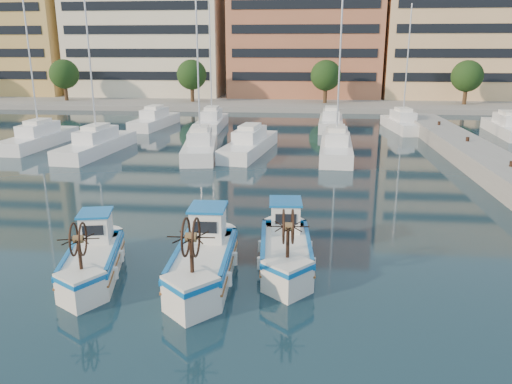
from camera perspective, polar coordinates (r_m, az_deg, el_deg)
ground at (r=16.32m, az=-0.14°, el=-11.36°), size 300.00×300.00×0.00m
waterfront at (r=79.92m, az=11.83°, el=18.26°), size 180.00×40.00×25.60m
yacht_marina at (r=42.86m, az=0.13°, el=6.63°), size 42.12×22.78×11.50m
fishing_boat_a at (r=18.03m, az=-18.13°, el=-7.02°), size 2.45×4.16×2.52m
fishing_boat_b at (r=16.94m, az=-5.99°, el=-7.44°), size 2.00×4.61×2.85m
fishing_boat_c at (r=17.95m, az=3.42°, el=-6.14°), size 2.04×4.39×2.70m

